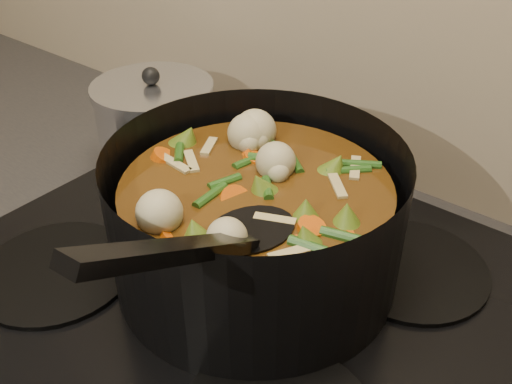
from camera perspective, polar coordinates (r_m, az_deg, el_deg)
The scene contains 3 objects.
stovetop at distance 0.68m, azimuth -2.25°, elevation -8.47°, with size 0.62×0.54×0.03m.
stockpot at distance 0.62m, azimuth -0.01°, elevation -2.89°, with size 0.35×0.45×0.23m.
saucepan at distance 0.87m, azimuth -10.00°, elevation 6.97°, with size 0.18×0.18×0.15m.
Camera 1 is at (0.33, 1.56, 1.38)m, focal length 40.00 mm.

